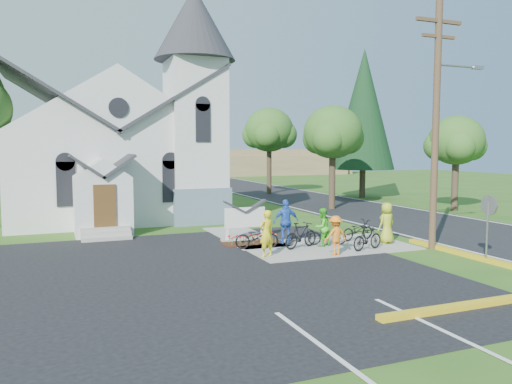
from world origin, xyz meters
name	(u,v)px	position (x,y,z in m)	size (l,w,h in m)	color
ground	(301,252)	(0.00, 0.00, 0.00)	(120.00, 120.00, 0.00)	#2B5919
parking_lot	(130,281)	(-7.00, -2.00, 0.01)	(20.00, 16.00, 0.02)	black
road	(329,203)	(10.00, 15.00, 0.01)	(8.00, 90.00, 0.02)	black
sidewalk	(327,246)	(1.50, 0.50, 0.03)	(7.00, 4.00, 0.05)	gray
church	(120,130)	(-5.48, 12.48, 5.25)	(12.35, 12.00, 13.00)	silver
church_sign	(245,218)	(-1.20, 3.20, 1.03)	(2.20, 0.40, 1.70)	gray
flower_bed	(252,243)	(-1.20, 2.30, 0.04)	(2.60, 1.10, 0.07)	#351A0E
utility_pole	(437,117)	(5.36, -1.50, 5.40)	(3.45, 0.28, 10.00)	#4E3327
stop_sign	(489,214)	(5.43, -4.20, 1.78)	(0.11, 0.76, 2.48)	gray
tree_road_near	(333,133)	(8.50, 12.00, 5.21)	(4.00, 4.00, 7.05)	#37291E
tree_road_mid	(269,130)	(9.00, 24.00, 5.78)	(4.40, 4.40, 7.80)	#37291E
tree_road_far	(456,141)	(15.50, 8.00, 4.63)	(3.60, 3.60, 6.30)	#37291E
conifer	(364,110)	(15.00, 18.00, 7.39)	(5.20, 5.20, 12.40)	#37291E
distant_hills	(146,162)	(3.36, 56.33, 2.17)	(61.00, 10.00, 5.60)	olive
cyclist_0	(266,233)	(-1.70, -0.45, 0.94)	(0.65, 0.42, 1.77)	yellow
bike_0	(257,237)	(-1.47, 1.10, 0.52)	(0.63, 1.80, 0.95)	black
cyclist_1	(322,227)	(1.26, 0.53, 0.86)	(0.78, 0.61, 1.61)	green
bike_1	(301,235)	(0.24, 0.47, 0.59)	(0.51, 1.80, 1.08)	black
cyclist_2	(286,222)	(0.09, 1.59, 1.01)	(1.13, 0.47, 1.92)	blue
bike_2	(327,235)	(1.59, 0.68, 0.48)	(0.57, 1.65, 0.87)	black
cyclist_3	(336,235)	(0.87, -1.20, 0.81)	(0.98, 0.57, 1.52)	orange
bike_3	(367,238)	(2.55, -0.88, 0.55)	(0.47, 1.65, 0.99)	black
cyclist_4	(387,223)	(4.15, 0.01, 0.94)	(0.87, 0.57, 1.78)	#ADBD23
bike_4	(358,230)	(3.43, 1.15, 0.50)	(0.60, 1.73, 0.91)	black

